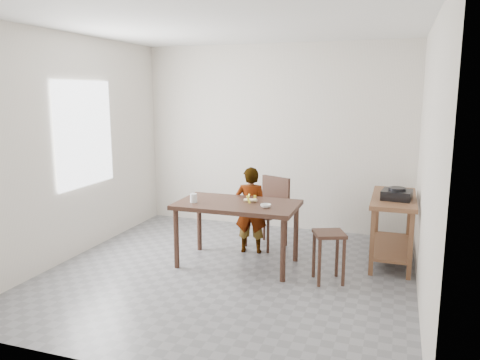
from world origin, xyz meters
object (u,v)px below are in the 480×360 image
(dining_table, at_px, (237,234))
(prep_counter, at_px, (392,229))
(child, at_px, (251,210))
(stool, at_px, (328,257))
(dining_chair, at_px, (266,213))

(dining_table, distance_m, prep_counter, 1.86)
(child, distance_m, stool, 1.28)
(prep_counter, distance_m, dining_chair, 1.58)
(dining_chair, bearing_deg, prep_counter, 21.93)
(prep_counter, height_order, child, child)
(prep_counter, bearing_deg, dining_chair, 178.01)
(child, distance_m, dining_chair, 0.33)
(dining_table, distance_m, dining_chair, 0.77)
(dining_chair, distance_m, stool, 1.34)
(dining_table, relative_size, stool, 2.53)
(dining_table, relative_size, prep_counter, 1.17)
(prep_counter, xyz_separation_m, child, (-1.70, -0.23, 0.15))
(child, height_order, dining_chair, child)
(dining_table, xyz_separation_m, child, (0.02, 0.47, 0.18))
(prep_counter, bearing_deg, dining_table, -157.85)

